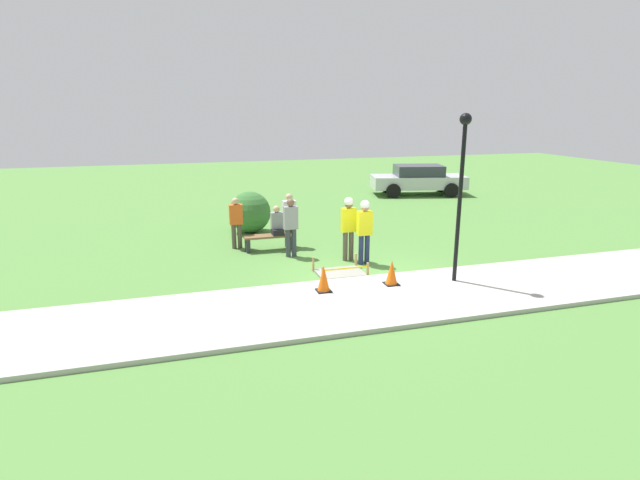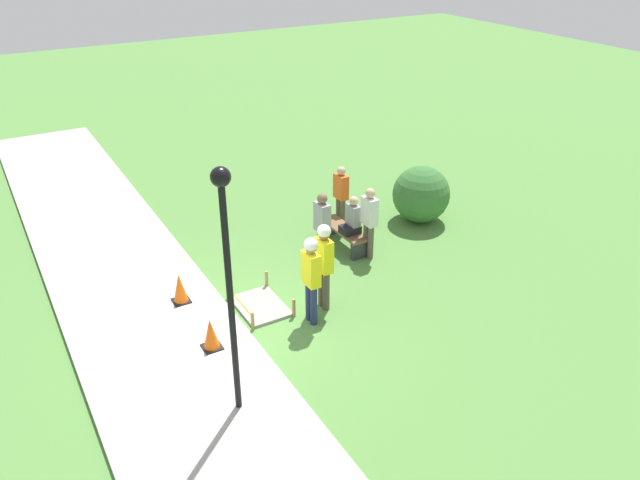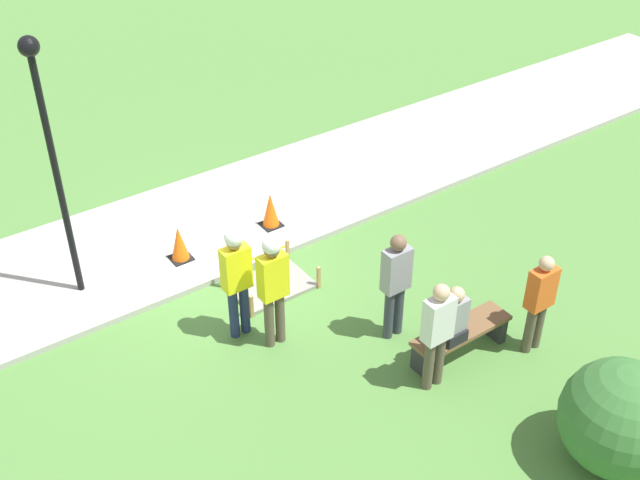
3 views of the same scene
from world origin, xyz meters
name	(u,v)px [view 1 (image 1 of 3)]	position (x,y,z in m)	size (l,w,h in m)	color
ground_plane	(364,279)	(0.00, 0.00, 0.00)	(60.00, 60.00, 0.00)	#51843D
sidewalk	(388,298)	(0.00, -1.52, 0.05)	(28.00, 3.03, 0.10)	#ADAAA3
wet_concrete_patch	(340,273)	(-0.45, 0.58, 0.04)	(1.27, 0.93, 0.39)	gray
traffic_cone_near_patch	(324,279)	(-1.31, -0.76, 0.41)	(0.34, 0.34, 0.63)	black
traffic_cone_far_patch	(392,273)	(0.40, -0.78, 0.40)	(0.34, 0.34, 0.61)	black
park_bench	(269,240)	(-1.81, 3.40, 0.33)	(1.54, 0.44, 0.48)	#2D2D33
person_seated_on_bench	(277,223)	(-1.54, 3.45, 0.82)	(0.36, 0.44, 0.89)	black
worker_supervisor	(349,223)	(0.17, 1.69, 1.11)	(0.40, 0.27, 1.84)	brown
worker_assistant	(365,226)	(0.48, 1.23, 1.10)	(0.40, 0.26, 1.82)	navy
bystander_in_orange_shirt	(236,220)	(-2.74, 3.89, 0.90)	(0.40, 0.22, 1.60)	brown
bystander_in_gray_shirt	(289,217)	(-1.11, 3.62, 0.96)	(0.40, 0.22, 1.70)	brown
bystander_in_white_shirt	(291,224)	(-1.32, 2.52, 0.98)	(0.40, 0.23, 1.73)	#383D47
lamppost_near	(462,175)	(2.02, -0.97, 2.74)	(0.28, 0.28, 4.05)	black
parked_car_silver	(418,179)	(7.34, 11.33, 0.78)	(4.91, 2.74, 1.49)	#BCBCC1
shrub_rounded_near	(250,212)	(-2.02, 5.83, 0.72)	(1.45, 1.45, 1.45)	#387033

